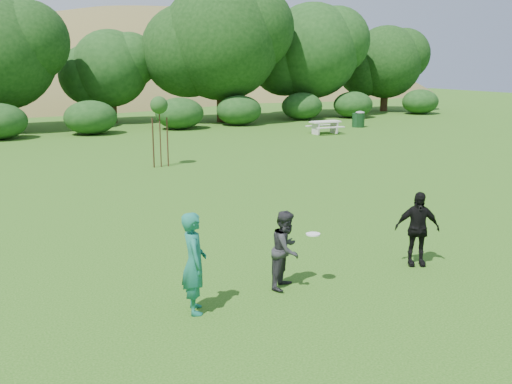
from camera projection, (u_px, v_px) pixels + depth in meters
ground at (323, 275)px, 11.50m from camera, size 120.00×120.00×0.00m
player_teal at (194, 263)px, 9.63m from camera, size 0.56×0.72×1.77m
player_grey at (286, 249)px, 10.73m from camera, size 0.92×0.90×1.50m
player_black at (417, 229)px, 11.91m from camera, size 1.00×0.77×1.59m
trash_can_near at (357, 120)px, 37.04m from camera, size 0.60×0.60×0.90m
frisbee at (313, 234)px, 10.68m from camera, size 0.27×0.27×0.03m
sapling at (159, 107)px, 22.67m from camera, size 0.70×0.70×2.85m
picnic_table at (325, 125)px, 33.54m from camera, size 1.80×1.48×0.76m
trash_can_lidded at (360, 119)px, 36.92m from camera, size 0.60×0.60×1.05m
hillside at (23, 189)px, 73.44m from camera, size 150.00×72.00×52.00m
tree_row at (121, 50)px, 36.76m from camera, size 53.92×10.38×9.62m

